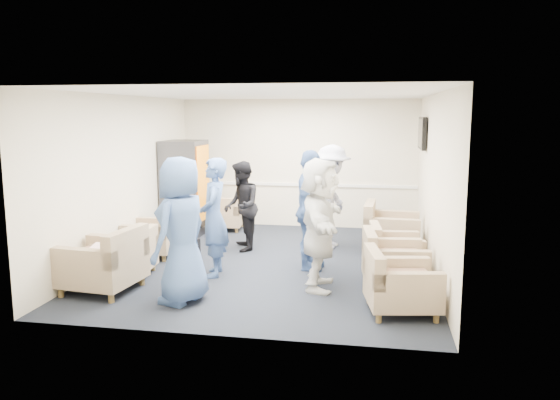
% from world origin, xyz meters
% --- Properties ---
extents(floor, '(6.00, 6.00, 0.00)m').
position_xyz_m(floor, '(0.00, 0.00, 0.00)').
color(floor, black).
rests_on(floor, ground).
extents(ceiling, '(6.00, 6.00, 0.00)m').
position_xyz_m(ceiling, '(0.00, 0.00, 2.70)').
color(ceiling, white).
rests_on(ceiling, back_wall).
extents(back_wall, '(5.00, 0.02, 2.70)m').
position_xyz_m(back_wall, '(0.00, 3.00, 1.35)').
color(back_wall, beige).
rests_on(back_wall, floor).
extents(front_wall, '(5.00, 0.02, 2.70)m').
position_xyz_m(front_wall, '(0.00, -3.00, 1.35)').
color(front_wall, beige).
rests_on(front_wall, floor).
extents(left_wall, '(0.02, 6.00, 2.70)m').
position_xyz_m(left_wall, '(-2.50, 0.00, 1.35)').
color(left_wall, beige).
rests_on(left_wall, floor).
extents(right_wall, '(0.02, 6.00, 2.70)m').
position_xyz_m(right_wall, '(2.50, 0.00, 1.35)').
color(right_wall, beige).
rests_on(right_wall, floor).
extents(chair_rail, '(4.98, 0.04, 0.06)m').
position_xyz_m(chair_rail, '(0.00, 2.98, 0.90)').
color(chair_rail, white).
rests_on(chair_rail, back_wall).
extents(tv, '(0.10, 1.00, 0.58)m').
position_xyz_m(tv, '(2.44, 1.80, 2.05)').
color(tv, black).
rests_on(tv, right_wall).
extents(armchair_left_near, '(1.03, 1.03, 0.75)m').
position_xyz_m(armchair_left_near, '(-1.94, -1.81, 0.37)').
color(armchair_left_near, '#957E60').
rests_on(armchair_left_near, floor).
extents(armchair_left_mid, '(0.83, 0.83, 0.62)m').
position_xyz_m(armchair_left_mid, '(-1.95, -1.09, 0.31)').
color(armchair_left_mid, '#957E60').
rests_on(armchair_left_mid, floor).
extents(armchair_left_far, '(0.82, 0.82, 0.65)m').
position_xyz_m(armchair_left_far, '(-2.04, 0.09, 0.32)').
color(armchair_left_far, '#957E60').
rests_on(armchair_left_far, floor).
extents(armchair_right_near, '(0.95, 0.95, 0.66)m').
position_xyz_m(armchair_right_near, '(1.92, -1.93, 0.33)').
color(armchair_right_near, '#957E60').
rests_on(armchair_right_near, floor).
extents(armchair_right_midnear, '(0.93, 0.93, 0.67)m').
position_xyz_m(armchair_right_midnear, '(1.86, -0.94, 0.34)').
color(armchair_right_midnear, '#957E60').
rests_on(armchair_right_midnear, floor).
extents(armchair_right_midfar, '(0.84, 0.84, 0.61)m').
position_xyz_m(armchair_right_midfar, '(1.91, -0.14, 0.31)').
color(armchair_right_midfar, '#957E60').
rests_on(armchair_right_midfar, floor).
extents(armchair_right_far, '(0.98, 0.98, 0.75)m').
position_xyz_m(armchair_right_far, '(1.86, 0.99, 0.37)').
color(armchair_right_far, '#957E60').
rests_on(armchair_right_far, floor).
extents(armchair_corner, '(0.81, 0.81, 0.60)m').
position_xyz_m(armchair_corner, '(-1.46, 2.32, 0.30)').
color(armchair_corner, '#957E60').
rests_on(armchair_corner, floor).
extents(vending_machine, '(0.76, 0.89, 1.88)m').
position_xyz_m(vending_machine, '(-2.09, 1.79, 0.94)').
color(vending_machine, '#44454B').
rests_on(vending_machine, floor).
extents(backpack, '(0.34, 0.30, 0.48)m').
position_xyz_m(backpack, '(-1.31, -0.22, 0.25)').
color(backpack, black).
rests_on(backpack, floor).
extents(pillow, '(0.45, 0.53, 0.14)m').
position_xyz_m(pillow, '(-1.96, -1.80, 0.56)').
color(pillow, white).
rests_on(pillow, armchair_left_near).
extents(person_front_left, '(0.83, 1.05, 1.87)m').
position_xyz_m(person_front_left, '(-0.78, -2.02, 0.94)').
color(person_front_left, '#3D5B94').
rests_on(person_front_left, floor).
extents(person_mid_left, '(0.53, 0.71, 1.76)m').
position_xyz_m(person_mid_left, '(-0.72, -0.81, 0.88)').
color(person_mid_left, '#3D5B94').
rests_on(person_mid_left, floor).
extents(person_back_left, '(0.80, 0.91, 1.58)m').
position_xyz_m(person_back_left, '(-0.68, 0.74, 0.79)').
color(person_back_left, black).
rests_on(person_back_left, floor).
extents(person_back_right, '(0.88, 1.30, 1.86)m').
position_xyz_m(person_back_right, '(0.85, 1.21, 0.93)').
color(person_back_right, silver).
rests_on(person_back_right, floor).
extents(person_mid_right, '(0.49, 1.10, 1.86)m').
position_xyz_m(person_mid_right, '(0.64, -0.24, 0.93)').
color(person_mid_right, '#3D5B94').
rests_on(person_mid_right, floor).
extents(person_front_right, '(0.59, 1.70, 1.81)m').
position_xyz_m(person_front_right, '(0.89, -1.16, 0.91)').
color(person_front_right, silver).
rests_on(person_front_right, floor).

